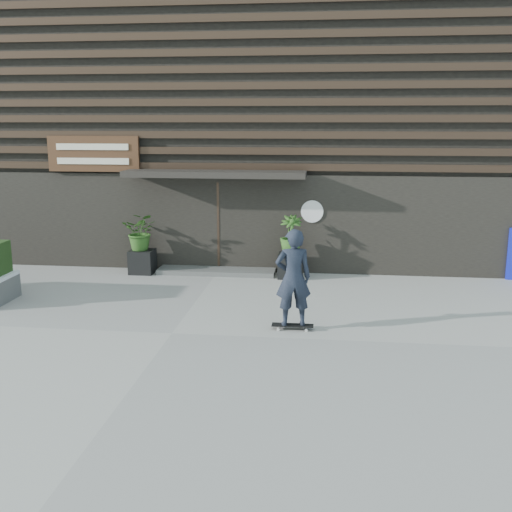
# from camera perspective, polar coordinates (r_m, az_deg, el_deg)

# --- Properties ---
(ground) EXTENTS (80.00, 80.00, 0.00)m
(ground) POSITION_cam_1_polar(r_m,az_deg,el_deg) (11.43, -7.85, -7.15)
(ground) COLOR #A19F98
(ground) RESTS_ON ground
(entrance_step) EXTENTS (3.00, 0.80, 0.12)m
(entrance_step) POSITION_cam_1_polar(r_m,az_deg,el_deg) (15.72, -3.67, -1.39)
(entrance_step) COLOR #4F4F4C
(entrance_step) RESTS_ON ground
(planter_pot_left) EXTENTS (0.60, 0.60, 0.60)m
(planter_pot_left) POSITION_cam_1_polar(r_m,az_deg,el_deg) (15.93, -10.55, -0.51)
(planter_pot_left) COLOR black
(planter_pot_left) RESTS_ON ground
(bamboo_left) EXTENTS (0.86, 0.75, 0.96)m
(bamboo_left) POSITION_cam_1_polar(r_m,az_deg,el_deg) (15.77, -10.66, 2.26)
(bamboo_left) COLOR #2D591E
(bamboo_left) RESTS_ON planter_pot_left
(planter_pot_right) EXTENTS (0.60, 0.60, 0.60)m
(planter_pot_right) POSITION_cam_1_polar(r_m,az_deg,el_deg) (15.24, 3.23, -0.89)
(planter_pot_right) COLOR black
(planter_pot_right) RESTS_ON ground
(bamboo_right) EXTENTS (0.54, 0.54, 0.96)m
(bamboo_right) POSITION_cam_1_polar(r_m,az_deg,el_deg) (15.08, 3.26, 1.99)
(bamboo_right) COLOR #2D591E
(bamboo_right) RESTS_ON planter_pot_right
(building) EXTENTS (18.00, 11.00, 8.00)m
(building) POSITION_cam_1_polar(r_m,az_deg,el_deg) (20.56, -1.06, 12.93)
(building) COLOR black
(building) RESTS_ON ground
(skateboarder) EXTENTS (0.78, 0.56, 1.92)m
(skateboarder) POSITION_cam_1_polar(r_m,az_deg,el_deg) (11.25, 3.49, -2.05)
(skateboarder) COLOR black
(skateboarder) RESTS_ON ground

